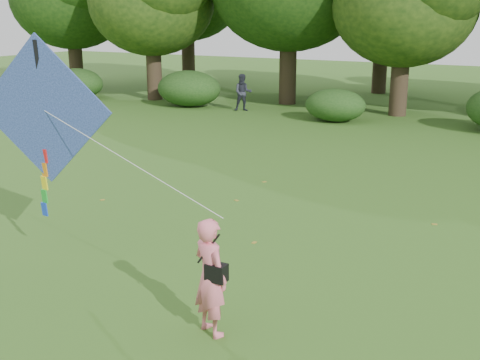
% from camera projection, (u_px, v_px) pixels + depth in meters
% --- Properties ---
extents(ground, '(100.00, 100.00, 0.00)m').
position_uv_depth(ground, '(213.00, 300.00, 9.94)').
color(ground, '#265114').
rests_on(ground, ground).
extents(man_kite_flyer, '(0.77, 0.65, 1.79)m').
position_uv_depth(man_kite_flyer, '(210.00, 277.00, 8.70)').
color(man_kite_flyer, '#EC6F81').
rests_on(man_kite_flyer, ground).
extents(bystander_left, '(1.08, 1.02, 1.77)m').
position_uv_depth(bystander_left, '(243.00, 93.00, 28.82)').
color(bystander_left, '#2A2C38').
rests_on(bystander_left, ground).
extents(crossbody_bag, '(0.43, 0.20, 0.71)m').
position_uv_depth(crossbody_bag, '(216.00, 272.00, 8.59)').
color(crossbody_bag, black).
rests_on(crossbody_bag, ground).
extents(flying_kite, '(5.48, 1.19, 3.36)m').
position_uv_depth(flying_kite, '(44.00, 112.00, 10.65)').
color(flying_kite, '#2866AE').
rests_on(flying_kite, ground).
extents(shrub_band, '(39.15, 3.22, 1.88)m').
position_uv_depth(shrub_band, '(415.00, 106.00, 24.96)').
color(shrub_band, '#264919').
rests_on(shrub_band, ground).
extents(fallen_leaves, '(10.90, 10.87, 0.01)m').
position_uv_depth(fallen_leaves, '(290.00, 257.00, 11.68)').
color(fallen_leaves, olive).
rests_on(fallen_leaves, ground).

